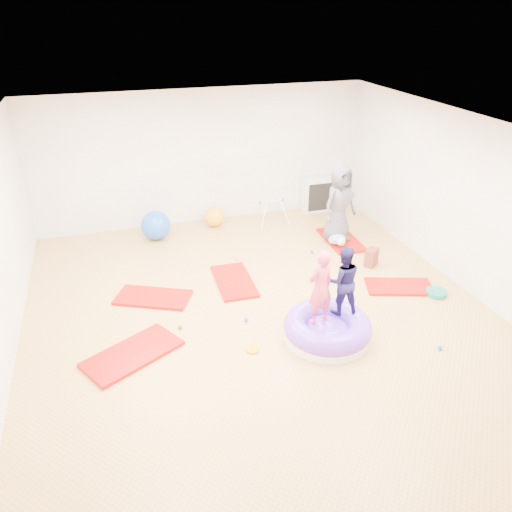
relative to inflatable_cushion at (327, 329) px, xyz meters
name	(u,v)px	position (x,y,z in m)	size (l,w,h in m)	color
room	(262,234)	(-0.72, 0.79, 1.25)	(7.01, 8.01, 2.81)	tan
gym_mat_front_left	(133,354)	(-2.70, 0.43, -0.13)	(1.30, 0.65, 0.05)	#BC1302
gym_mat_mid_left	(153,297)	(-2.25, 1.81, -0.13)	(1.18, 0.59, 0.05)	#BC1302
gym_mat_center_back	(234,281)	(-0.86, 1.92, -0.13)	(1.20, 0.60, 0.05)	#BC1302
gym_mat_right	(399,287)	(1.76, 0.91, -0.13)	(1.10, 0.55, 0.05)	#BC1302
gym_mat_rear_right	(341,240)	(1.64, 2.88, -0.13)	(1.21, 0.60, 0.05)	#BC1302
inflatable_cushion	(327,329)	(0.00, 0.00, 0.00)	(1.26, 1.26, 0.40)	white
child_pink	(321,284)	(-0.15, 0.01, 0.76)	(0.40, 0.26, 1.10)	#F34470
child_navy	(343,278)	(0.25, 0.13, 0.73)	(0.50, 0.39, 1.04)	#181446
adult_caregiver	(339,204)	(1.54, 2.88, 0.66)	(0.74, 0.48, 1.52)	#4E4E5B
infant	(338,240)	(1.45, 2.64, 0.01)	(0.36, 0.37, 0.21)	#809EC9
ball_pit_balls	(297,296)	(0.00, 1.14, -0.12)	(3.42, 3.50, 0.07)	blue
exercise_ball_blue	(156,225)	(-1.89, 4.10, 0.14)	(0.59, 0.59, 0.59)	blue
exercise_ball_orange	(214,217)	(-0.62, 4.38, 0.05)	(0.41, 0.41, 0.41)	#FFA81A
infant_play_gym	(271,208)	(0.60, 4.17, 0.19)	(0.68, 0.64, 0.52)	silver
cube_shelf	(318,195)	(1.88, 4.58, 0.21)	(0.74, 0.36, 0.74)	silver
balance_disc	(436,293)	(2.22, 0.53, -0.12)	(0.34, 0.34, 0.08)	#147768
backpack	(371,257)	(1.69, 1.77, 0.01)	(0.28, 0.17, 0.32)	#BB3A27
yellow_toy	(253,350)	(-1.10, 0.04, -0.14)	(0.19, 0.19, 0.03)	#DB9B07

